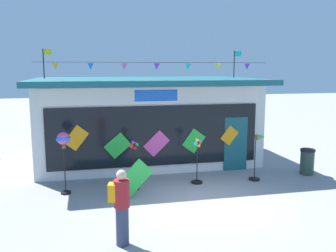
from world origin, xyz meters
TOP-DOWN VIEW (x-y plane):
  - ground_plane at (0.00, 0.00)m, footprint 80.00×80.00m
  - kite_shop_building at (-0.89, 5.54)m, footprint 8.77×5.85m
  - wind_spinner_far_left at (-3.98, 1.73)m, footprint 0.39×0.39m
  - wind_spinner_left at (-1.87, 1.64)m, footprint 0.32×0.32m
  - wind_spinner_center_left at (0.25, 1.82)m, footprint 0.38×0.38m
  - wind_spinner_center_right at (2.38, 1.74)m, footprint 0.58×0.38m
  - person_near_camera at (-2.62, -1.93)m, footprint 0.47×0.36m
  - trash_bin at (4.43, 1.96)m, footprint 0.52×0.52m
  - display_kite_on_ground at (-1.98, 0.89)m, footprint 1.18×0.19m

SIDE VIEW (x-z plane):
  - ground_plane at x=0.00m, z-range 0.00..0.00m
  - trash_bin at x=4.43m, z-range 0.01..0.94m
  - display_kite_on_ground at x=-1.98m, z-range 0.00..1.18m
  - wind_spinner_center_left at x=0.25m, z-range 0.00..1.53m
  - wind_spinner_left at x=-1.87m, z-range 0.07..1.65m
  - person_near_camera at x=-2.62m, z-range 0.05..1.73m
  - wind_spinner_center_right at x=2.38m, z-range 0.19..1.79m
  - wind_spinner_far_left at x=-3.98m, z-range 0.62..2.54m
  - kite_shop_building at x=-0.89m, z-range -0.55..3.99m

